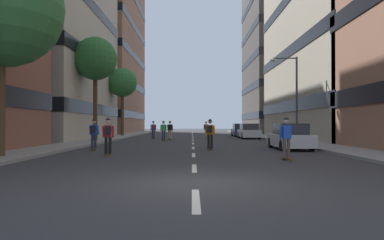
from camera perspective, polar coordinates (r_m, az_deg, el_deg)
name	(u,v)px	position (r m, az deg, el deg)	size (l,w,h in m)	color
ground_plane	(192,140)	(33.17, -0.01, -3.21)	(145.04, 145.04, 0.00)	#333335
sidewalk_left	(112,138)	(37.09, -12.85, -2.81)	(2.66, 66.48, 0.14)	gray
sidewalk_right	(272,138)	(37.13, 12.79, -2.81)	(2.66, 66.48, 0.14)	gray
lane_markings	(192,139)	(34.49, -0.02, -3.10)	(0.16, 57.20, 0.01)	silver
building_left_far	(91,45)	(62.84, -15.94, 11.52)	(14.68, 22.91, 29.17)	#9E6B51
building_right_mid	(359,30)	(40.30, 25.37, 12.98)	(14.68, 23.52, 21.67)	#B2A893
building_right_far	(292,49)	(62.74, 15.79, 10.90)	(14.68, 17.52, 27.81)	#4C4744
parked_car_near	(289,137)	(21.60, 15.37, -2.72)	(1.82, 4.40, 1.52)	silver
parked_car_mid	(239,130)	(42.54, 7.66, -1.69)	(1.82, 4.40, 1.52)	navy
parked_car_far	(248,132)	(36.22, 9.03, -1.87)	(1.82, 4.40, 1.52)	silver
street_tree_near	(122,83)	(42.30, -11.31, 5.89)	(3.39, 3.39, 7.89)	#4C3823
street_tree_mid	(94,59)	(31.25, -15.47, 9.42)	(3.62, 3.62, 8.67)	#4C3823
street_tree_far	(0,6)	(17.80, -28.56, 15.82)	(5.19, 5.19, 8.99)	#4C3823
streetlamp_right	(291,89)	(28.21, 15.69, 4.77)	(2.13, 0.30, 6.50)	#3F3F44
skater_0	(93,132)	(20.84, -15.72, -1.93)	(0.54, 0.91, 1.78)	brown
skater_1	(163,130)	(30.65, -4.76, -1.58)	(0.57, 0.92, 1.78)	brown
skater_2	(285,136)	(15.11, 14.84, -2.56)	(0.56, 0.92, 1.78)	brown
skater_3	(152,129)	(33.67, -6.40, -1.44)	(0.56, 0.92, 1.78)	brown
skater_4	(169,129)	(32.72, -3.72, -1.52)	(0.57, 0.92, 1.78)	brown
skater_5	(205,128)	(40.05, 2.17, -1.31)	(0.56, 0.92, 1.78)	brown
skater_6	(209,132)	(20.22, 2.78, -2.00)	(0.57, 0.92, 1.78)	brown
skater_7	(107,134)	(16.85, -13.55, -2.26)	(0.56, 0.92, 1.78)	brown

